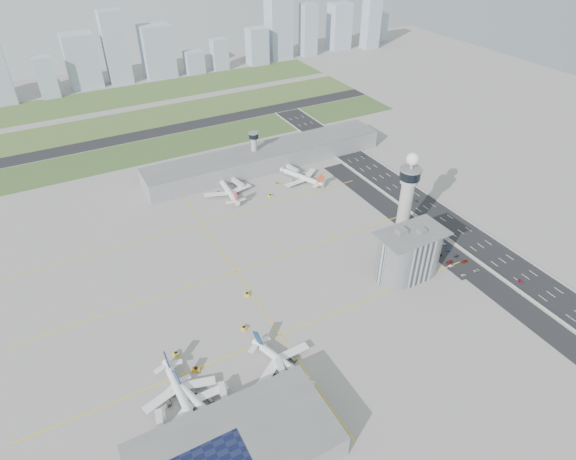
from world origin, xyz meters
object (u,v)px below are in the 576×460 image
tug_5 (277,184)px  car_hw_1 (416,201)px  tug_3 (247,294)px  car_hw_0 (521,281)px  secondary_tower (254,147)px  tug_1 (196,369)px  car_lot_3 (439,255)px  car_lot_0 (463,275)px  jet_bridge_near_2 (286,384)px  car_lot_8 (457,256)px  jet_bridge_far_0 (233,181)px  car_lot_10 (443,244)px  admin_building (409,254)px  car_lot_2 (450,262)px  jet_bridge_far_1 (287,167)px  car_lot_6 (477,270)px  car_hw_4 (315,136)px  car_lot_1 (451,266)px  car_lot_4 (436,251)px  airplane_near_b (199,402)px  jet_bridge_near_0 (162,440)px  tug_4 (270,195)px  airplane_near_a (180,390)px  airplane_far_a (227,186)px  car_lot_9 (449,250)px  control_tower (407,195)px  tug_0 (176,353)px  jet_bridge_near_1 (228,411)px  tug_2 (244,328)px  airplane_far_b (301,174)px

tug_5 → car_hw_1: size_ratio=0.87×
tug_3 → car_hw_0: 165.79m
secondary_tower → tug_5: bearing=-85.6°
tug_1 → car_lot_3: bearing=117.8°
tug_3 → car_lot_0: bearing=175.2°
jet_bridge_near_2 → car_lot_8: jet_bridge_near_2 is taller
car_lot_3 → jet_bridge_far_0: bearing=23.3°
secondary_tower → car_lot_10: size_ratio=7.32×
jet_bridge_near_2 → admin_building: bearing=-59.6°
tug_3 → car_lot_2: 130.92m
jet_bridge_far_1 → car_lot_2: jet_bridge_far_1 is taller
car_lot_6 → car_hw_4: bearing=-2.7°
car_lot_0 → car_lot_1: (-0.27, 10.10, 0.01)m
tug_3 → car_lot_0: (124.87, -47.62, -0.37)m
car_lot_4 → airplane_near_b: bearing=100.2°
jet_bridge_near_0 → tug_4: size_ratio=4.50×
tug_5 → car_lot_8: bearing=31.9°
jet_bridge_near_0 → car_lot_8: bearing=-70.0°
airplane_near_a → airplane_far_a: bearing=149.5°
tug_5 → car_lot_0: tug_5 is taller
car_lot_6 → car_lot_10: (0.69, 30.79, -0.03)m
jet_bridge_near_0 → jet_bridge_far_1: (165.00, 193.00, 0.00)m
car_lot_2 → car_lot_9: (8.24, 9.55, -0.03)m
control_tower → jet_bridge_near_2: bearing=-151.1°
car_lot_8 → car_lot_9: 7.11m
tug_3 → car_lot_4: tug_3 is taller
jet_bridge_far_0 → car_lot_10: bearing=22.5°
airplane_near_a → tug_5: bearing=138.7°
car_lot_8 → secondary_tower: bearing=11.5°
tug_0 → car_hw_1: (207.62, 56.42, -0.38)m
jet_bridge_near_1 → car_lot_4: bearing=-64.4°
tug_3 → car_hw_0: bearing=171.6°
jet_bridge_near_1 → car_lot_4: size_ratio=3.64×
tug_2 → car_lot_4: size_ratio=0.82×
jet_bridge_far_1 → jet_bridge_near_1: bearing=-45.0°
car_lot_2 → car_lot_3: car_lot_2 is taller
secondary_tower → car_lot_2: bearing=-73.2°
airplane_far_a → jet_bridge_near_0: size_ratio=3.26×
airplane_near_b → car_lot_0: airplane_near_b is taller
car_lot_9 → car_hw_4: 196.72m
airplane_far_b → car_hw_0: size_ratio=12.90×
car_lot_4 → car_lot_9: bearing=-116.7°
jet_bridge_near_2 → car_lot_9: jet_bridge_near_2 is taller
jet_bridge_near_1 → tug_4: jet_bridge_near_1 is taller
jet_bridge_far_1 → jet_bridge_near_0: bearing=-50.5°
jet_bridge_near_1 → car_lot_1: 167.63m
jet_bridge_near_2 → tug_4: bearing=-14.2°
tug_4 → car_lot_4: tug_4 is taller
car_lot_2 → car_lot_9: car_lot_2 is taller
jet_bridge_near_0 → car_lot_6: jet_bridge_near_0 is taller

